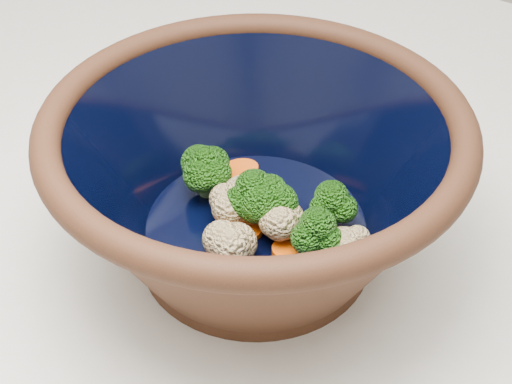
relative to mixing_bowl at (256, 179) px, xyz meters
name	(u,v)px	position (x,y,z in m)	size (l,w,h in m)	color
mixing_bowl	(256,179)	(0.00, 0.00, 0.00)	(0.31, 0.31, 0.14)	black
vegetable_pile	(267,205)	(0.01, 0.00, -0.02)	(0.17, 0.14, 0.05)	#608442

